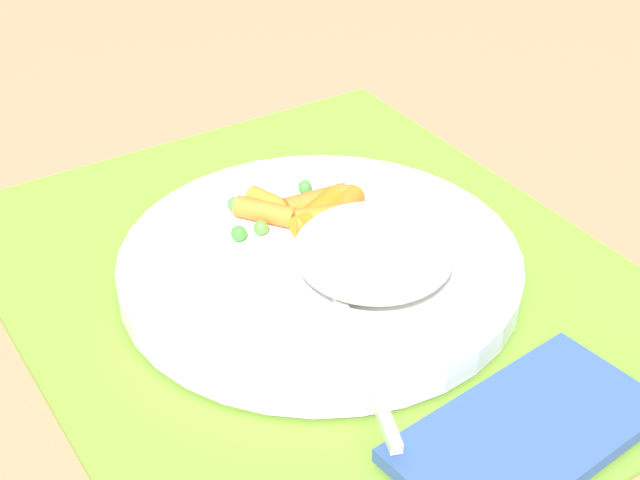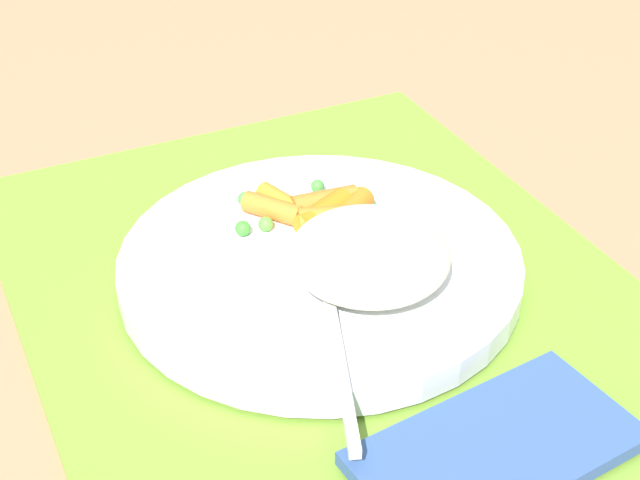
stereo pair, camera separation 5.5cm
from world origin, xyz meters
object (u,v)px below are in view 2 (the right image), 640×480
carrot_portion (322,215)px  napkin (497,449)px  plate (320,265)px  fork (327,292)px  rice_mound (369,255)px

carrot_portion → napkin: 0.20m
plate → napkin: plate is taller
fork → plate: bearing=-19.9°
rice_mound → fork: bearing=99.1°
rice_mound → carrot_portion: (0.06, -0.00, -0.01)m
carrot_portion → napkin: carrot_portion is taller
fork → napkin: fork is taller
fork → napkin: (-0.13, -0.03, -0.02)m
rice_mound → fork: 0.03m
carrot_portion → napkin: bearing=179.8°
napkin → plate: bearing=4.8°
fork → napkin: 0.13m
plate → napkin: (-0.17, -0.01, -0.00)m
plate → carrot_portion: carrot_portion is taller
plate → fork: size_ratio=1.25×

